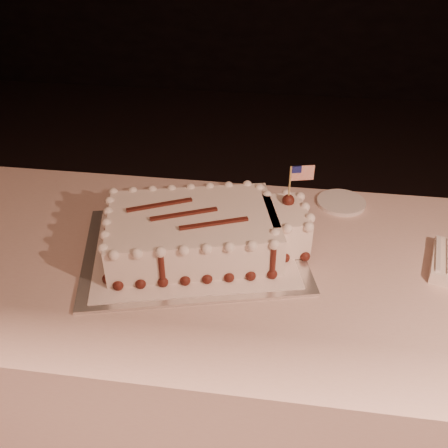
# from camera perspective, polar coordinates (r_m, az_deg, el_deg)

# --- Properties ---
(room_shell) EXTENTS (6.10, 8.10, 2.90)m
(room_shell) POSITION_cam_1_polar(r_m,az_deg,el_deg) (0.41, 6.22, 14.89)
(room_shell) COLOR black
(room_shell) RESTS_ON ground
(banquet_table) EXTENTS (2.40, 0.80, 0.75)m
(banquet_table) POSITION_cam_1_polar(r_m,az_deg,el_deg) (1.52, 5.04, -15.78)
(banquet_table) COLOR beige
(banquet_table) RESTS_ON ground
(cake_board) EXTENTS (0.65, 0.55, 0.01)m
(cake_board) POSITION_cam_1_polar(r_m,az_deg,el_deg) (1.30, -3.50, -2.86)
(cake_board) COLOR silver
(cake_board) RESTS_ON banquet_table
(doily) EXTENTS (0.58, 0.49, 0.00)m
(doily) POSITION_cam_1_polar(r_m,az_deg,el_deg) (1.30, -3.50, -2.68)
(doily) COLOR white
(doily) RESTS_ON cake_board
(sheet_cake) EXTENTS (0.55, 0.38, 0.21)m
(sheet_cake) POSITION_cam_1_polar(r_m,az_deg,el_deg) (1.27, -2.25, -0.74)
(sheet_cake) COLOR white
(sheet_cake) RESTS_ON doily
(side_plate) EXTENTS (0.14, 0.14, 0.01)m
(side_plate) POSITION_cam_1_polar(r_m,az_deg,el_deg) (1.53, 13.25, 2.41)
(side_plate) COLOR white
(side_plate) RESTS_ON banquet_table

